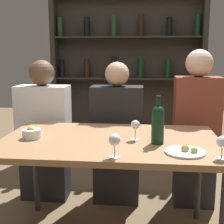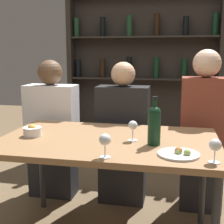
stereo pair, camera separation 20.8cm
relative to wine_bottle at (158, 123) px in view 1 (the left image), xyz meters
The scene contains 11 objects.
dining_table 0.36m from the wine_bottle, 166.13° to the left, with size 1.39×0.86×0.72m.
wine_rack_wall 2.15m from the wine_bottle, 98.01° to the left, with size 1.89×0.21×2.22m.
wine_bottle is the anchor object (origin of this frame).
wine_glass_0 0.41m from the wine_bottle, 38.40° to the right, with size 0.06×0.06×0.12m.
wine_glass_1 0.37m from the wine_bottle, 129.30° to the right, with size 0.06×0.06×0.13m.
wine_glass_2 0.15m from the wine_bottle, 155.51° to the left, with size 0.06×0.06×0.13m.
food_plate_0 0.26m from the wine_bottle, 49.49° to the right, with size 0.22×0.22×0.05m.
snack_bowl 0.80m from the wine_bottle, behind, with size 0.12×0.12×0.08m.
seated_person_left 1.20m from the wine_bottle, 143.48° to the left, with size 0.44×0.22×1.20m.
seated_person_center 0.81m from the wine_bottle, 113.80° to the left, with size 0.43×0.22×1.19m.
seated_person_right 0.81m from the wine_bottle, 63.69° to the left, with size 0.36×0.22×1.29m.
Camera 1 is at (0.21, -1.91, 1.26)m, focal length 50.00 mm.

